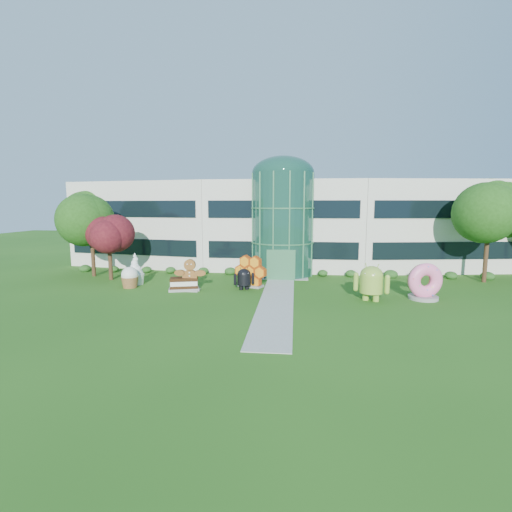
# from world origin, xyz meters

# --- Properties ---
(ground) EXTENTS (140.00, 140.00, 0.00)m
(ground) POSITION_xyz_m (0.00, 0.00, 0.00)
(ground) COLOR #215114
(ground) RESTS_ON ground
(building) EXTENTS (46.00, 15.00, 9.30)m
(building) POSITION_xyz_m (0.00, 18.00, 4.65)
(building) COLOR beige
(building) RESTS_ON ground
(atrium) EXTENTS (6.00, 6.00, 9.80)m
(atrium) POSITION_xyz_m (0.00, 12.00, 4.90)
(atrium) COLOR #194738
(atrium) RESTS_ON ground
(walkway) EXTENTS (2.40, 20.00, 0.04)m
(walkway) POSITION_xyz_m (0.00, 2.00, 0.02)
(walkway) COLOR #9E9E93
(walkway) RESTS_ON ground
(tree_red) EXTENTS (4.00, 4.00, 6.00)m
(tree_red) POSITION_xyz_m (-15.50, 7.50, 3.00)
(tree_red) COLOR #3F0C14
(tree_red) RESTS_ON ground
(trees_backdrop) EXTENTS (52.00, 8.00, 8.40)m
(trees_backdrop) POSITION_xyz_m (0.00, 13.00, 4.20)
(trees_backdrop) COLOR #1C4511
(trees_backdrop) RESTS_ON ground
(android_green) EXTENTS (3.06, 2.56, 2.96)m
(android_green) POSITION_xyz_m (6.69, 2.29, 1.48)
(android_green) COLOR #88AF38
(android_green) RESTS_ON ground
(android_black) EXTENTS (2.09, 1.77, 2.02)m
(android_black) POSITION_xyz_m (-2.81, 4.81, 1.01)
(android_black) COLOR black
(android_black) RESTS_ON ground
(donut) EXTENTS (2.79, 1.73, 2.70)m
(donut) POSITION_xyz_m (10.58, 3.16, 1.35)
(donut) COLOR #F95F92
(donut) RESTS_ON ground
(gingerbread) EXTENTS (2.82, 1.12, 2.59)m
(gingerbread) POSITION_xyz_m (-7.01, 3.93, 1.29)
(gingerbread) COLOR brown
(gingerbread) RESTS_ON ground
(ice_cream_sandwich) EXTENTS (2.62, 1.78, 1.06)m
(ice_cream_sandwich) POSITION_xyz_m (-7.55, 4.00, 0.53)
(ice_cream_sandwich) COLOR black
(ice_cream_sandwich) RESTS_ON ground
(honeycomb) EXTENTS (3.22, 2.16, 2.39)m
(honeycomb) POSITION_xyz_m (-2.41, 5.93, 1.19)
(honeycomb) COLOR orange
(honeycomb) RESTS_ON ground
(froyo) EXTENTS (1.62, 1.62, 2.71)m
(froyo) POSITION_xyz_m (-12.38, 5.80, 1.35)
(froyo) COLOR white
(froyo) RESTS_ON ground
(cupcake) EXTENTS (1.76, 1.76, 1.75)m
(cupcake) POSITION_xyz_m (-12.32, 4.56, 0.87)
(cupcake) COLOR white
(cupcake) RESTS_ON ground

